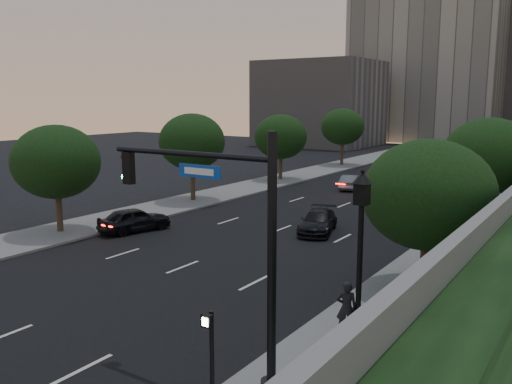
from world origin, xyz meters
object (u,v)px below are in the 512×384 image
Objects in this scene: sedan_far_right at (472,175)px; traffic_signal_mast at (237,257)px; pedestrian_c at (455,242)px; pedestrian_a at (347,308)px; pedestrian_b at (450,280)px; street_lamp at (360,262)px; sedan_far_left at (402,163)px; sedan_mid_left at (351,182)px; sedan_near_left at (134,219)px; sedan_near_right at (318,222)px.

traffic_signal_mast is at bearing -67.57° from sedan_far_right.
sedan_far_right is 2.44× the size of pedestrian_c.
traffic_signal_mast is 4.18× the size of pedestrian_c.
pedestrian_b is (2.03, 5.00, -0.11)m from pedestrian_a.
street_lamp is 0.99× the size of sedan_far_left.
street_lamp is at bearing 101.58° from sedan_mid_left.
sedan_near_left is 0.96× the size of sedan_near_right.
street_lamp reaches higher than pedestrian_c.
sedan_far_left is (-11.38, 47.54, -2.88)m from traffic_signal_mast.
sedan_near_right is 8.36m from pedestrian_c.
pedestrian_b reaches higher than sedan_near_left.
pedestrian_a is (4.08, -37.60, 0.37)m from sedan_far_right.
sedan_mid_left is at bearing -64.50° from pedestrian_b.
pedestrian_c is (0.51, 10.53, -1.65)m from street_lamp.
sedan_mid_left is 15.46m from sedan_far_left.
street_lamp is 44.95m from sedan_far_left.
traffic_signal_mast is at bearing -86.94° from sedan_near_right.
sedan_mid_left is at bearing 108.57° from traffic_signal_mast.
pedestrian_c is (13.47, -32.48, 0.20)m from sedan_far_left.
pedestrian_c is at bearing 87.23° from street_lamp.
pedestrian_a is (12.04, -27.73, 0.43)m from sedan_mid_left.
sedan_far_left reaches higher than sedan_near_left.
sedan_far_left is 35.16m from pedestrian_c.
sedan_near_left is at bearing 10.04° from pedestrian_c.
traffic_signal_mast is 4.92m from street_lamp.
pedestrian_b is at bearing -55.14° from sedan_near_right.
sedan_far_left reaches higher than sedan_near_right.
pedestrian_a reaches higher than sedan_far_left.
pedestrian_c reaches higher than sedan_near_left.
street_lamp reaches higher than sedan_far_right.
sedan_far_left is 3.40× the size of pedestrian_c.
street_lamp is 1.31× the size of sedan_near_left.
pedestrian_a is (16.51, -6.57, 0.33)m from sedan_near_left.
sedan_mid_left is at bearing -56.29° from pedestrian_c.
sedan_near_left is at bearing 144.39° from traffic_signal_mast.
street_lamp is at bearing 94.10° from sedan_far_left.
pedestrian_a reaches higher than pedestrian_b.
pedestrian_b reaches higher than sedan_far_left.
sedan_mid_left is (-10.78, 32.09, -3.03)m from traffic_signal_mast.
pedestrian_b is at bearing 98.44° from pedestrian_c.
traffic_signal_mast is at bearing 160.32° from sedan_near_left.
traffic_signal_mast is at bearing 95.99° from sedan_mid_left.
sedan_mid_left is 2.32× the size of pedestrian_c.
pedestrian_b reaches higher than sedan_far_right.
sedan_near_left is at bearing -164.61° from sedan_near_right.
sedan_far_left is at bearing 106.77° from street_lamp.
sedan_mid_left is at bearing -90.07° from pedestrian_a.
sedan_near_right is (-6.10, 16.73, -3.02)m from traffic_signal_mast.
traffic_signal_mast is 1.63× the size of sedan_near_left.
traffic_signal_mast is 1.25× the size of street_lamp.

